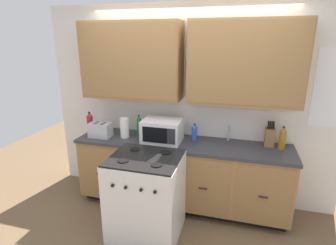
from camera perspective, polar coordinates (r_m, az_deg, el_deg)
ground_plane at (r=3.56m, az=1.52°, el=-19.52°), size 8.00×8.00×0.00m
wall_unit at (r=3.38m, az=3.90°, el=9.06°), size 3.86×0.40×2.57m
counter_run at (r=3.56m, az=2.81°, el=-10.73°), size 2.69×0.64×0.90m
stove_range at (r=3.10m, az=-4.66°, el=-15.23°), size 0.76×0.68×0.95m
microwave at (r=3.36m, az=-1.23°, el=-1.74°), size 0.48×0.37×0.28m
toaster at (r=3.63m, az=-14.16°, el=-1.55°), size 0.28×0.18×0.19m
knife_block at (r=3.44m, az=20.75°, el=-2.83°), size 0.11×0.14×0.31m
sink_faucet at (r=3.48m, az=12.73°, el=-2.20°), size 0.02×0.02×0.20m
paper_towel_roll at (r=3.54m, az=-9.19°, el=-1.11°), size 0.12×0.12×0.26m
bottle_blue at (r=3.41m, az=5.62°, el=-2.09°), size 0.07×0.07×0.22m
bottle_amber at (r=3.39m, az=23.13°, el=-3.08°), size 0.08×0.08×0.28m
bottle_green at (r=3.62m, az=-6.15°, el=-0.53°), size 0.06×0.06×0.27m
bottle_red at (r=3.80m, az=-16.21°, el=-0.07°), size 0.08×0.08×0.30m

